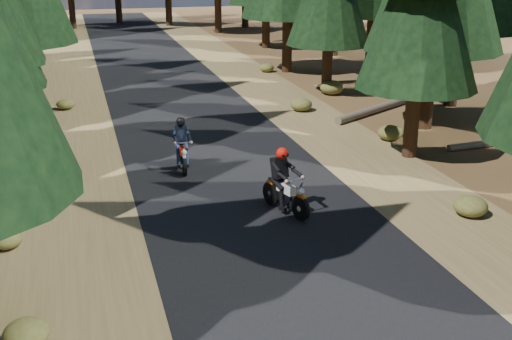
{
  "coord_description": "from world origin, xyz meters",
  "views": [
    {
      "loc": [
        -4.22,
        -13.33,
        6.5
      ],
      "look_at": [
        0.0,
        1.5,
        1.1
      ],
      "focal_mm": 45.0,
      "sensor_mm": 36.0,
      "label": 1
    }
  ],
  "objects_px": {
    "log_near": "(375,109)",
    "rider_follow": "(182,153)",
    "rider_lead": "(286,192)",
    "log_far": "(502,142)"
  },
  "relations": [
    {
      "from": "log_far",
      "to": "rider_lead",
      "type": "relative_size",
      "value": 2.2
    },
    {
      "from": "log_far",
      "to": "rider_lead",
      "type": "distance_m",
      "value": 9.75
    },
    {
      "from": "log_near",
      "to": "rider_follow",
      "type": "bearing_deg",
      "value": 177.67
    },
    {
      "from": "log_far",
      "to": "rider_follow",
      "type": "xyz_separation_m",
      "value": [
        -11.03,
        0.48,
        0.42
      ]
    },
    {
      "from": "rider_lead",
      "to": "rider_follow",
      "type": "height_order",
      "value": "rider_lead"
    },
    {
      "from": "log_far",
      "to": "rider_follow",
      "type": "bearing_deg",
      "value": 173.11
    },
    {
      "from": "rider_lead",
      "to": "rider_follow",
      "type": "xyz_separation_m",
      "value": [
        -1.97,
        4.07,
        -0.03
      ]
    },
    {
      "from": "log_near",
      "to": "rider_lead",
      "type": "xyz_separation_m",
      "value": [
        -6.85,
        -8.89,
        0.41
      ]
    },
    {
      "from": "log_near",
      "to": "log_far",
      "type": "bearing_deg",
      "value": -98.39
    },
    {
      "from": "rider_follow",
      "to": "log_near",
      "type": "bearing_deg",
      "value": -147.53
    }
  ]
}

